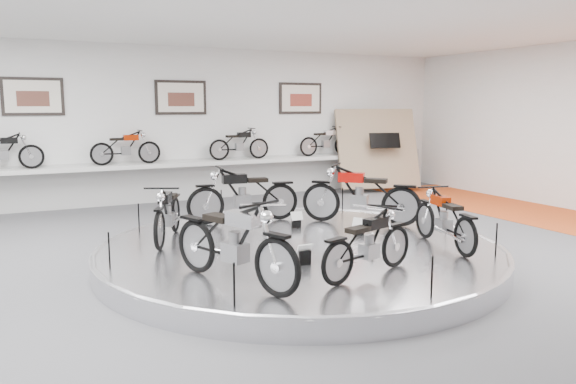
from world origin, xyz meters
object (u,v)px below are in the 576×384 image
bike_b (243,194)px  bike_d (234,242)px  bike_c (168,212)px  bike_e (368,243)px  bike_f (444,218)px  bike_a (361,194)px  shelf (186,164)px  display_platform (300,253)px

bike_b → bike_d: size_ratio=0.99×
bike_c → bike_e: bike_c is taller
bike_e → bike_c: bearing=103.8°
bike_c → bike_f: bearing=83.7°
bike_b → bike_a: bearing=157.1°
bike_a → bike_e: 3.27m
bike_f → bike_d: bearing=106.8°
shelf → bike_f: bearing=-75.8°
display_platform → bike_f: 2.33m
bike_a → bike_d: bearing=79.0°
bike_b → bike_e: 3.89m
bike_a → bike_f: (0.19, -2.05, -0.10)m
bike_e → bike_f: bike_f is taller
display_platform → bike_e: (-0.01, -1.90, 0.59)m
display_platform → bike_a: bike_a is taller
display_platform → bike_d: bike_d is taller
bike_b → bike_e: size_ratio=1.23×
shelf → bike_f: bike_f is taller
bike_a → bike_e: size_ratio=1.28×
bike_c → bike_d: bearing=29.0°
display_platform → bike_a: bearing=26.8°
bike_a → bike_b: 2.19m
bike_c → bike_b: bearing=141.8°
shelf → bike_c: bike_c is taller
display_platform → bike_c: size_ratio=4.00×
display_platform → bike_b: 2.10m
shelf → bike_b: size_ratio=6.02×
display_platform → bike_c: (-1.83, 1.17, 0.62)m
shelf → bike_b: (-0.17, -4.42, -0.16)m
bike_a → bike_c: bearing=39.9°
shelf → bike_f: 7.82m
bike_a → bike_d: 4.12m
bike_c → bike_d: bike_d is taller
bike_b → bike_f: size_ratio=1.17×
display_platform → bike_b: bike_b is taller
display_platform → bike_d: bearing=-139.2°
bike_f → bike_a: bearing=17.7°
bike_a → bike_c: (-3.55, 0.30, -0.09)m
shelf → bike_f: size_ratio=7.07×
shelf → bike_a: (1.72, -5.53, -0.14)m
bike_d → bike_e: size_ratio=1.24×
bike_b → bike_e: (0.16, -3.89, -0.10)m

